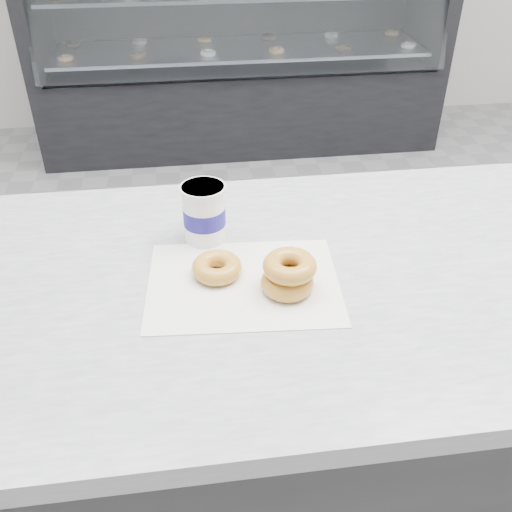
{
  "coord_description": "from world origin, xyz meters",
  "views": [
    {
      "loc": [
        -0.38,
        -1.42,
        1.52
      ],
      "look_at": [
        -0.27,
        -0.59,
        0.94
      ],
      "focal_mm": 40.0,
      "sensor_mm": 36.0,
      "label": 1
    }
  ],
  "objects_px": {
    "donut_stack": "(288,274)",
    "display_case": "(240,63)",
    "counter": "(372,421)",
    "coffee_cup": "(204,213)",
    "donut_single": "(217,268)"
  },
  "relations": [
    {
      "from": "donut_stack",
      "to": "display_case",
      "type": "bearing_deg",
      "value": 85.44
    },
    {
      "from": "counter",
      "to": "coffee_cup",
      "type": "distance_m",
      "value": 0.63
    },
    {
      "from": "counter",
      "to": "display_case",
      "type": "bearing_deg",
      "value": 90.0
    },
    {
      "from": "counter",
      "to": "display_case",
      "type": "relative_size",
      "value": 1.28
    },
    {
      "from": "display_case",
      "to": "donut_stack",
      "type": "height_order",
      "value": "display_case"
    },
    {
      "from": "display_case",
      "to": "donut_single",
      "type": "bearing_deg",
      "value": -97.17
    },
    {
      "from": "display_case",
      "to": "coffee_cup",
      "type": "distance_m",
      "value": 2.65
    },
    {
      "from": "donut_single",
      "to": "donut_stack",
      "type": "relative_size",
      "value": 0.7
    },
    {
      "from": "display_case",
      "to": "donut_single",
      "type": "xyz_separation_m",
      "value": [
        -0.34,
        -2.71,
        0.43
      ]
    },
    {
      "from": "counter",
      "to": "coffee_cup",
      "type": "relative_size",
      "value": 26.05
    },
    {
      "from": "display_case",
      "to": "coffee_cup",
      "type": "height_order",
      "value": "display_case"
    },
    {
      "from": "counter",
      "to": "coffee_cup",
      "type": "xyz_separation_m",
      "value": [
        -0.35,
        0.14,
        0.51
      ]
    },
    {
      "from": "display_case",
      "to": "donut_stack",
      "type": "relative_size",
      "value": 18.29
    },
    {
      "from": "display_case",
      "to": "coffee_cup",
      "type": "relative_size",
      "value": 20.43
    },
    {
      "from": "display_case",
      "to": "donut_stack",
      "type": "xyz_separation_m",
      "value": [
        -0.22,
        -2.77,
        0.44
      ]
    }
  ]
}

